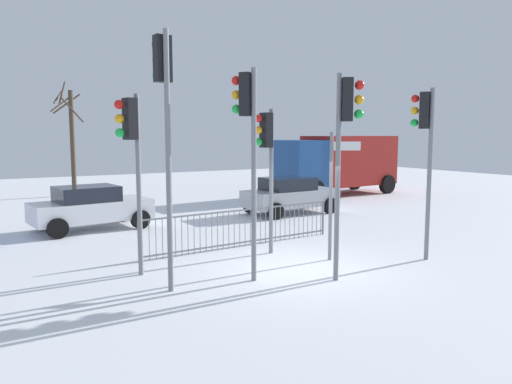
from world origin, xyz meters
TOP-DOWN VIEW (x-y plane):
  - ground_plane at (0.00, 0.00)m, footprint 60.00×60.00m
  - traffic_light_mid_right at (-3.49, 1.44)m, footprint 0.56×0.36m
  - traffic_light_rear_left at (-3.19, 0.16)m, footprint 0.34×0.57m
  - traffic_light_rear_right at (-1.43, -0.08)m, footprint 0.44×0.50m
  - traffic_light_mid_left at (3.28, -0.71)m, footprint 0.41×0.52m
  - traffic_light_foreground_right at (0.33, -1.16)m, footprint 0.50×0.43m
  - traffic_light_foreground_left at (0.14, 1.72)m, footprint 0.57×0.34m
  - direction_sign_post at (1.26, 0.35)m, footprint 0.74×0.34m
  - pedestrian_guard_railing at (-0.01, 2.79)m, footprint 6.17×0.53m
  - car_silver_far at (4.45, 6.98)m, footprint 3.88×2.08m
  - car_white_mid at (-3.19, 7.55)m, footprint 3.98×2.31m
  - delivery_truck at (10.14, 10.95)m, footprint 7.24×3.29m
  - bare_tree_left at (-2.01, 17.61)m, footprint 1.62×1.60m

SIDE VIEW (x-z plane):
  - ground_plane at x=0.00m, z-range 0.00..0.00m
  - pedestrian_guard_railing at x=-0.01m, z-range 0.02..1.09m
  - car_silver_far at x=4.45m, z-range 0.03..1.50m
  - car_white_mid at x=-3.19m, z-range 0.03..1.50m
  - delivery_truck at x=10.14m, z-range 0.19..3.29m
  - direction_sign_post at x=1.26m, z-range 0.19..3.42m
  - traffic_light_foreground_left at x=0.14m, z-range 0.89..4.72m
  - traffic_light_mid_right at x=-3.49m, z-range 0.95..5.00m
  - bare_tree_left at x=-2.01m, z-range 0.09..5.99m
  - traffic_light_mid_left at x=3.28m, z-range 1.00..5.31m
  - traffic_light_foreground_right at x=0.33m, z-range 1.03..5.48m
  - traffic_light_rear_right at x=-1.43m, z-range 1.06..5.61m
  - traffic_light_rear_left at x=-3.19m, z-range 1.19..6.37m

